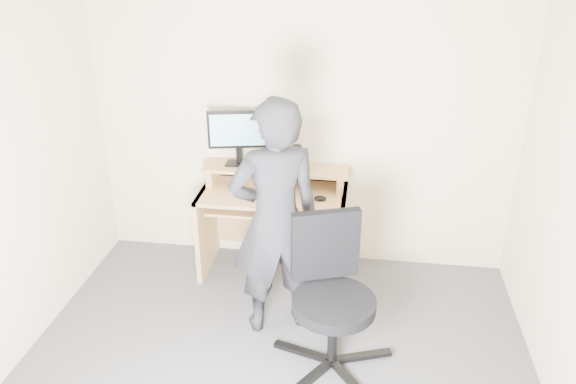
% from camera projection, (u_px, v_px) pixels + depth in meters
% --- Properties ---
extents(back_wall, '(3.50, 0.02, 2.50)m').
position_uv_depth(back_wall, '(302.00, 123.00, 4.60)').
color(back_wall, beige).
rests_on(back_wall, ground).
extents(desk, '(1.20, 0.60, 0.91)m').
position_uv_depth(desk, '(275.00, 210.00, 4.73)').
color(desk, tan).
rests_on(desk, ground).
extents(monitor, '(0.49, 0.14, 0.47)m').
position_uv_depth(monitor, '(238.00, 133.00, 4.57)').
color(monitor, black).
rests_on(monitor, desk).
extents(external_drive, '(0.07, 0.13, 0.20)m').
position_uv_depth(external_drive, '(276.00, 155.00, 4.60)').
color(external_drive, black).
rests_on(external_drive, desk).
extents(travel_mug, '(0.10, 0.10, 0.17)m').
position_uv_depth(travel_mug, '(297.00, 158.00, 4.59)').
color(travel_mug, silver).
rests_on(travel_mug, desk).
extents(smartphone, '(0.09, 0.14, 0.01)m').
position_uv_depth(smartphone, '(305.00, 168.00, 4.60)').
color(smartphone, black).
rests_on(smartphone, desk).
extents(charger, '(0.05, 0.04, 0.03)m').
position_uv_depth(charger, '(249.00, 168.00, 4.57)').
color(charger, black).
rests_on(charger, desk).
extents(headphones, '(0.19, 0.19, 0.06)m').
position_uv_depth(headphones, '(250.00, 162.00, 4.71)').
color(headphones, silver).
rests_on(headphones, desk).
extents(keyboard, '(0.48, 0.25, 0.03)m').
position_uv_depth(keyboard, '(267.00, 206.00, 4.53)').
color(keyboard, black).
rests_on(keyboard, desk).
extents(mouse, '(0.10, 0.07, 0.04)m').
position_uv_depth(mouse, '(320.00, 198.00, 4.42)').
color(mouse, black).
rests_on(mouse, desk).
extents(office_chair, '(0.82, 0.79, 1.03)m').
position_uv_depth(office_chair, '(331.00, 290.00, 3.65)').
color(office_chair, black).
rests_on(office_chair, ground).
extents(person, '(0.75, 0.63, 1.76)m').
position_uv_depth(person, '(275.00, 220.00, 3.86)').
color(person, black).
rests_on(person, ground).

